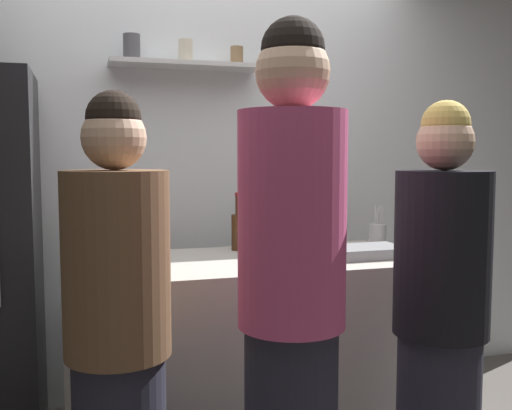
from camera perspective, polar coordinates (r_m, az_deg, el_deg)
name	(u,v)px	position (r m, az deg, el deg)	size (l,w,h in m)	color
back_wall_assembly	(201,170)	(3.39, -5.44, 3.42)	(4.80, 0.32, 2.60)	white
counter	(256,354)	(2.82, 0.00, -14.43)	(1.70, 0.76, 0.91)	#B7B2A8
baking_pan	(367,252)	(2.79, 10.85, -4.53)	(0.34, 0.24, 0.05)	gray
utensil_holder	(378,234)	(3.20, 11.90, -2.77)	(0.09, 0.09, 0.21)	#B2B2B7
wine_bottle_green_glass	(91,229)	(2.90, -15.93, -2.27)	(0.07, 0.07, 0.32)	#19471E
wine_bottle_amber_glass	(238,230)	(2.92, -1.78, -2.44)	(0.07, 0.07, 0.29)	#472814
wine_bottle_pale_glass	(106,242)	(2.47, -14.58, -3.53)	(0.07, 0.07, 0.31)	#B2BFB2
water_bottle_plastic	(301,224)	(3.10, 4.49, -1.83)	(0.08, 0.08, 0.26)	silver
person_brown_jacket	(118,345)	(1.96, -13.41, -13.27)	(0.34, 0.34, 1.59)	#262633
person_pink_top	(291,308)	(1.86, 3.51, -10.10)	(0.34, 0.34, 1.81)	#262633
person_blonde	(440,325)	(2.24, 17.70, -11.21)	(0.34, 0.34, 1.58)	#262633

